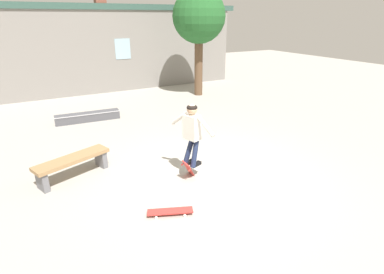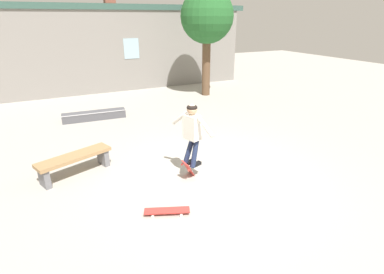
{
  "view_description": "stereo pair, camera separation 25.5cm",
  "coord_description": "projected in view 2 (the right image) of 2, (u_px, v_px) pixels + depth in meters",
  "views": [
    {
      "loc": [
        -3.13,
        -4.91,
        3.29
      ],
      "look_at": [
        -0.35,
        0.16,
        0.96
      ],
      "focal_mm": 28.0,
      "sensor_mm": 36.0,
      "label": 1
    },
    {
      "loc": [
        -2.91,
        -5.03,
        3.29
      ],
      "look_at": [
        -0.35,
        0.16,
        0.96
      ],
      "focal_mm": 28.0,
      "sensor_mm": 36.0,
      "label": 2
    }
  ],
  "objects": [
    {
      "name": "skateboard_flipping",
      "position": [
        190.0,
        171.0,
        6.57
      ],
      "size": [
        0.49,
        0.57,
        0.72
      ],
      "rotation": [
        0.0,
        0.0,
        0.76
      ],
      "color": "red"
    },
    {
      "name": "tree_right",
      "position": [
        207.0,
        18.0,
        12.36
      ],
      "size": [
        2.21,
        2.21,
        4.42
      ],
      "color": "brown",
      "rests_on": "ground_plane"
    },
    {
      "name": "building_backdrop",
      "position": [
        111.0,
        48.0,
        13.52
      ],
      "size": [
        13.86,
        0.52,
        5.09
      ],
      "color": "gray",
      "rests_on": "ground_plane"
    },
    {
      "name": "ground_plane",
      "position": [
        210.0,
        177.0,
        6.61
      ],
      "size": [
        40.0,
        40.0,
        0.0
      ],
      "primitive_type": "plane",
      "color": "#A39E93"
    },
    {
      "name": "skateboard_resting",
      "position": [
        167.0,
        211.0,
        5.35
      ],
      "size": [
        0.82,
        0.48,
        0.08
      ],
      "rotation": [
        0.0,
        0.0,
        5.9
      ],
      "color": "red",
      "rests_on": "ground_plane"
    },
    {
      "name": "park_bench",
      "position": [
        75.0,
        161.0,
        6.58
      ],
      "size": [
        1.66,
        0.95,
        0.48
      ],
      "rotation": [
        0.0,
        0.0,
        0.36
      ],
      "color": "#99754C",
      "rests_on": "ground_plane"
    },
    {
      "name": "skate_ledge",
      "position": [
        94.0,
        116.0,
        10.25
      ],
      "size": [
        2.1,
        0.53,
        0.29
      ],
      "rotation": [
        0.0,
        0.0,
        -0.07
      ],
      "color": "#4C4C51",
      "rests_on": "ground_plane"
    },
    {
      "name": "skater",
      "position": [
        192.0,
        130.0,
        6.18
      ],
      "size": [
        0.46,
        1.14,
        1.36
      ],
      "rotation": [
        0.0,
        0.0,
        0.33
      ],
      "color": "silver"
    }
  ]
}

